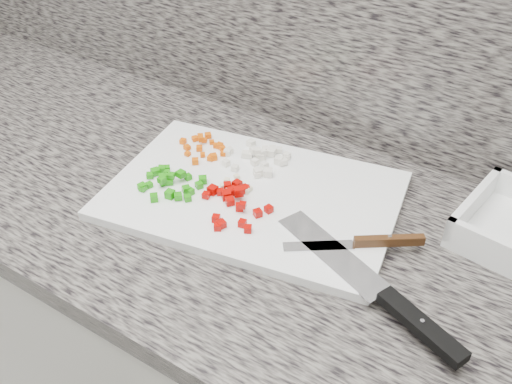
{
  "coord_description": "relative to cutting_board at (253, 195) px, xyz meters",
  "views": [
    {
      "loc": [
        0.48,
        0.8,
        1.53
      ],
      "look_at": [
        0.06,
        1.45,
        0.94
      ],
      "focal_mm": 40.0,
      "sensor_mm": 36.0,
      "label": 1
    }
  ],
  "objects": [
    {
      "name": "cabinet",
      "position": [
        -0.04,
        -0.03,
        -0.48
      ],
      "size": [
        3.92,
        0.62,
        0.86
      ],
      "primitive_type": "cube",
      "color": "white",
      "rests_on": "ground"
    },
    {
      "name": "countertop",
      "position": [
        -0.04,
        -0.03,
        -0.03
      ],
      "size": [
        3.96,
        0.64,
        0.04
      ],
      "primitive_type": "cube",
      "color": "slate",
      "rests_on": "cabinet"
    },
    {
      "name": "cutting_board",
      "position": [
        0.0,
        0.0,
        0.0
      ],
      "size": [
        0.55,
        0.42,
        0.02
      ],
      "primitive_type": "cube",
      "rotation": [
        0.0,
        0.0,
        0.18
      ],
      "color": "white",
      "rests_on": "countertop"
    },
    {
      "name": "carrot_pile",
      "position": [
        -0.15,
        0.06,
        0.01
      ],
      "size": [
        0.11,
        0.1,
        0.02
      ],
      "color": "#DE5504",
      "rests_on": "cutting_board"
    },
    {
      "name": "onion_pile",
      "position": [
        -0.04,
        0.09,
        0.02
      ],
      "size": [
        0.12,
        0.11,
        0.02
      ],
      "color": "white",
      "rests_on": "cutting_board"
    },
    {
      "name": "green_pepper_pile",
      "position": [
        -0.13,
        -0.07,
        0.02
      ],
      "size": [
        0.12,
        0.11,
        0.02
      ],
      "color": "#1E910D",
      "rests_on": "cutting_board"
    },
    {
      "name": "red_pepper_pile",
      "position": [
        -0.01,
        -0.05,
        0.02
      ],
      "size": [
        0.13,
        0.13,
        0.03
      ],
      "color": "#AE0602",
      "rests_on": "cutting_board"
    },
    {
      "name": "garlic_pile",
      "position": [
        -0.03,
        -0.01,
        0.01
      ],
      "size": [
        0.06,
        0.05,
        0.01
      ],
      "color": "#F3E7BC",
      "rests_on": "cutting_board"
    },
    {
      "name": "chef_knife",
      "position": [
        0.3,
        -0.11,
        0.01
      ],
      "size": [
        0.34,
        0.17,
        0.02
      ],
      "rotation": [
        0.0,
        0.0,
        -0.39
      ],
      "color": "white",
      "rests_on": "cutting_board"
    },
    {
      "name": "paring_knife",
      "position": [
        0.23,
        -0.02,
        0.01
      ],
      "size": [
        0.19,
        0.14,
        0.02
      ],
      "rotation": [
        0.0,
        0.0,
        0.62
      ],
      "color": "white",
      "rests_on": "cutting_board"
    }
  ]
}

